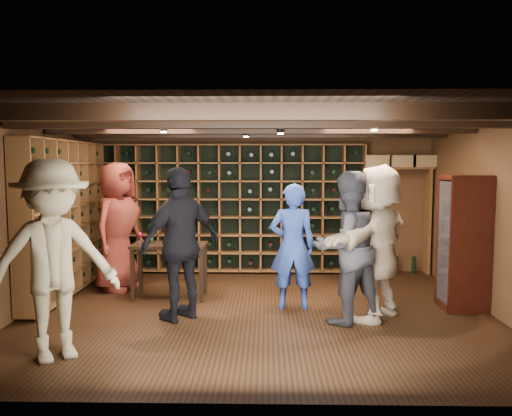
{
  "coord_description": "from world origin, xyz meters",
  "views": [
    {
      "loc": [
        0.11,
        -6.36,
        1.94
      ],
      "look_at": [
        -0.03,
        0.2,
        1.34
      ],
      "focal_mm": 35.0,
      "sensor_mm": 36.0,
      "label": 1
    }
  ],
  "objects_px": {
    "man_blue_shirt": "(293,246)",
    "tasting_table": "(169,249)",
    "man_grey_suit": "(347,248)",
    "guest_red_floral": "(118,227)",
    "display_cabinet": "(463,245)",
    "guest_woman_black": "(181,244)",
    "guest_beige": "(378,242)",
    "guest_khaki": "(53,260)"
  },
  "relations": [
    {
      "from": "man_blue_shirt",
      "to": "tasting_table",
      "type": "height_order",
      "value": "man_blue_shirt"
    },
    {
      "from": "man_grey_suit",
      "to": "man_blue_shirt",
      "type": "bearing_deg",
      "value": -68.04
    },
    {
      "from": "man_blue_shirt",
      "to": "guest_red_floral",
      "type": "height_order",
      "value": "guest_red_floral"
    },
    {
      "from": "display_cabinet",
      "to": "guest_woman_black",
      "type": "height_order",
      "value": "guest_woman_black"
    },
    {
      "from": "guest_red_floral",
      "to": "tasting_table",
      "type": "height_order",
      "value": "guest_red_floral"
    },
    {
      "from": "display_cabinet",
      "to": "tasting_table",
      "type": "xyz_separation_m",
      "value": [
        -3.99,
        0.44,
        -0.15
      ]
    },
    {
      "from": "guest_woman_black",
      "to": "tasting_table",
      "type": "xyz_separation_m",
      "value": [
        -0.34,
        0.95,
        -0.24
      ]
    },
    {
      "from": "guest_beige",
      "to": "tasting_table",
      "type": "bearing_deg",
      "value": -68.76
    },
    {
      "from": "guest_khaki",
      "to": "tasting_table",
      "type": "bearing_deg",
      "value": 36.9
    },
    {
      "from": "man_blue_shirt",
      "to": "guest_beige",
      "type": "height_order",
      "value": "guest_beige"
    },
    {
      "from": "man_blue_shirt",
      "to": "guest_khaki",
      "type": "xyz_separation_m",
      "value": [
        -2.44,
        -1.79,
        0.16
      ]
    },
    {
      "from": "man_blue_shirt",
      "to": "guest_red_floral",
      "type": "xyz_separation_m",
      "value": [
        -2.6,
        0.9,
        0.14
      ]
    },
    {
      "from": "man_grey_suit",
      "to": "guest_woman_black",
      "type": "distance_m",
      "value": 2.02
    },
    {
      "from": "guest_khaki",
      "to": "tasting_table",
      "type": "distance_m",
      "value": 2.35
    },
    {
      "from": "display_cabinet",
      "to": "man_grey_suit",
      "type": "relative_size",
      "value": 0.95
    },
    {
      "from": "man_blue_shirt",
      "to": "guest_woman_black",
      "type": "distance_m",
      "value": 1.49
    },
    {
      "from": "man_blue_shirt",
      "to": "guest_beige",
      "type": "xyz_separation_m",
      "value": [
        1.03,
        -0.42,
        0.13
      ]
    },
    {
      "from": "display_cabinet",
      "to": "guest_beige",
      "type": "bearing_deg",
      "value": -161.0
    },
    {
      "from": "guest_red_floral",
      "to": "guest_beige",
      "type": "distance_m",
      "value": 3.87
    },
    {
      "from": "guest_beige",
      "to": "display_cabinet",
      "type": "bearing_deg",
      "value": 147.46
    },
    {
      "from": "guest_woman_black",
      "to": "guest_khaki",
      "type": "relative_size",
      "value": 0.96
    },
    {
      "from": "guest_red_floral",
      "to": "guest_beige",
      "type": "height_order",
      "value": "guest_red_floral"
    },
    {
      "from": "man_grey_suit",
      "to": "tasting_table",
      "type": "height_order",
      "value": "man_grey_suit"
    },
    {
      "from": "man_blue_shirt",
      "to": "guest_beige",
      "type": "relative_size",
      "value": 0.87
    },
    {
      "from": "man_grey_suit",
      "to": "tasting_table",
      "type": "relative_size",
      "value": 1.72
    },
    {
      "from": "man_blue_shirt",
      "to": "guest_woman_black",
      "type": "height_order",
      "value": "guest_woman_black"
    },
    {
      "from": "guest_beige",
      "to": "guest_woman_black",
      "type": "bearing_deg",
      "value": -49.38
    },
    {
      "from": "display_cabinet",
      "to": "guest_woman_black",
      "type": "bearing_deg",
      "value": -172.0
    },
    {
      "from": "man_blue_shirt",
      "to": "display_cabinet",
      "type": "bearing_deg",
      "value": 178.29
    },
    {
      "from": "guest_khaki",
      "to": "guest_beige",
      "type": "xyz_separation_m",
      "value": [
        3.47,
        1.37,
        -0.03
      ]
    },
    {
      "from": "guest_woman_black",
      "to": "tasting_table",
      "type": "distance_m",
      "value": 1.04
    },
    {
      "from": "man_blue_shirt",
      "to": "guest_khaki",
      "type": "distance_m",
      "value": 3.03
    },
    {
      "from": "display_cabinet",
      "to": "guest_khaki",
      "type": "xyz_separation_m",
      "value": [
        -4.69,
        -1.79,
        0.13
      ]
    },
    {
      "from": "man_blue_shirt",
      "to": "guest_khaki",
      "type": "height_order",
      "value": "guest_khaki"
    },
    {
      "from": "tasting_table",
      "to": "man_blue_shirt",
      "type": "bearing_deg",
      "value": -14.01
    },
    {
      "from": "man_blue_shirt",
      "to": "guest_red_floral",
      "type": "relative_size",
      "value": 0.86
    },
    {
      "from": "guest_woman_black",
      "to": "guest_beige",
      "type": "relative_size",
      "value": 0.98
    },
    {
      "from": "guest_beige",
      "to": "tasting_table",
      "type": "xyz_separation_m",
      "value": [
        -2.77,
        0.86,
        -0.25
      ]
    },
    {
      "from": "display_cabinet",
      "to": "guest_beige",
      "type": "xyz_separation_m",
      "value": [
        -1.22,
        -0.42,
        0.11
      ]
    },
    {
      "from": "man_grey_suit",
      "to": "guest_red_floral",
      "type": "xyz_separation_m",
      "value": [
        -3.23,
        1.49,
        0.05
      ]
    },
    {
      "from": "tasting_table",
      "to": "guest_beige",
      "type": "bearing_deg",
      "value": -17.09
    },
    {
      "from": "display_cabinet",
      "to": "guest_khaki",
      "type": "bearing_deg",
      "value": -159.09
    }
  ]
}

